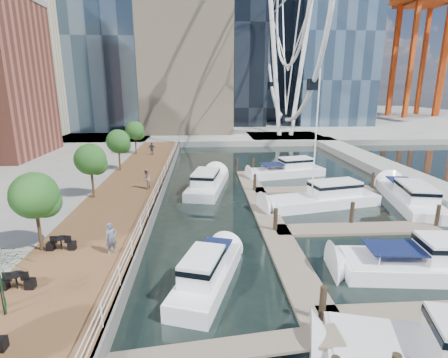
% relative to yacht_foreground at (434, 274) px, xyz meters
% --- Properties ---
extents(ground, '(520.00, 520.00, 0.00)m').
position_rel_yacht_foreground_xyz_m(ground, '(-10.67, -1.67, 0.00)').
color(ground, black).
rests_on(ground, ground).
extents(boardwalk, '(6.00, 60.00, 1.00)m').
position_rel_yacht_foreground_xyz_m(boardwalk, '(-19.67, 13.33, 0.50)').
color(boardwalk, brown).
rests_on(boardwalk, ground).
extents(seawall, '(0.25, 60.00, 1.00)m').
position_rel_yacht_foreground_xyz_m(seawall, '(-16.67, 13.33, 0.50)').
color(seawall, '#595954').
rests_on(seawall, ground).
extents(land_far, '(200.00, 114.00, 1.00)m').
position_rel_yacht_foreground_xyz_m(land_far, '(-10.67, 100.33, 0.50)').
color(land_far, gray).
rests_on(land_far, ground).
extents(breakwater, '(4.00, 60.00, 1.00)m').
position_rel_yacht_foreground_xyz_m(breakwater, '(9.33, 18.33, 0.50)').
color(breakwater, gray).
rests_on(breakwater, ground).
extents(pier, '(14.00, 12.00, 1.00)m').
position_rel_yacht_foreground_xyz_m(pier, '(3.33, 50.33, 0.50)').
color(pier, gray).
rests_on(pier, ground).
extents(railing, '(0.10, 60.00, 1.05)m').
position_rel_yacht_foreground_xyz_m(railing, '(-16.77, 13.33, 1.52)').
color(railing, white).
rests_on(railing, boardwalk).
extents(floating_docks, '(16.00, 34.00, 2.60)m').
position_rel_yacht_foreground_xyz_m(floating_docks, '(-2.70, 8.31, 0.49)').
color(floating_docks, '#6D6051').
rests_on(floating_docks, ground).
extents(port_cranes, '(40.00, 52.00, 38.00)m').
position_rel_yacht_foreground_xyz_m(port_cranes, '(57.00, 94.00, 20.00)').
color(port_cranes, '#D84C14').
rests_on(port_cranes, ground).
extents(street_trees, '(2.60, 42.60, 4.60)m').
position_rel_yacht_foreground_xyz_m(street_trees, '(-22.07, 12.33, 4.29)').
color(street_trees, '#3F2B1C').
rests_on(street_trees, ground).
extents(cafe_tables, '(2.50, 13.70, 0.74)m').
position_rel_yacht_foreground_xyz_m(cafe_tables, '(-21.07, -3.67, 1.37)').
color(cafe_tables, black).
rests_on(cafe_tables, ground).
extents(yacht_foreground, '(11.59, 4.22, 2.15)m').
position_rel_yacht_foreground_xyz_m(yacht_foreground, '(0.00, 0.00, 0.00)').
color(yacht_foreground, white).
rests_on(yacht_foreground, ground).
extents(pedestrian_near, '(0.79, 0.72, 1.82)m').
position_rel_yacht_foreground_xyz_m(pedestrian_near, '(-17.94, 1.69, 1.91)').
color(pedestrian_near, '#50586B').
rests_on(pedestrian_near, boardwalk).
extents(pedestrian_mid, '(0.84, 1.01, 1.89)m').
position_rel_yacht_foreground_xyz_m(pedestrian_mid, '(-17.93, 14.56, 1.94)').
color(pedestrian_mid, gray).
rests_on(pedestrian_mid, boardwalk).
extents(pedestrian_far, '(1.11, 0.66, 1.77)m').
position_rel_yacht_foreground_xyz_m(pedestrian_far, '(-19.70, 31.34, 1.88)').
color(pedestrian_far, '#2E323A').
rests_on(pedestrian_far, boardwalk).
extents(moored_yachts, '(22.91, 34.03, 11.50)m').
position_rel_yacht_foreground_xyz_m(moored_yachts, '(-3.26, 10.89, 0.00)').
color(moored_yachts, white).
rests_on(moored_yachts, ground).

